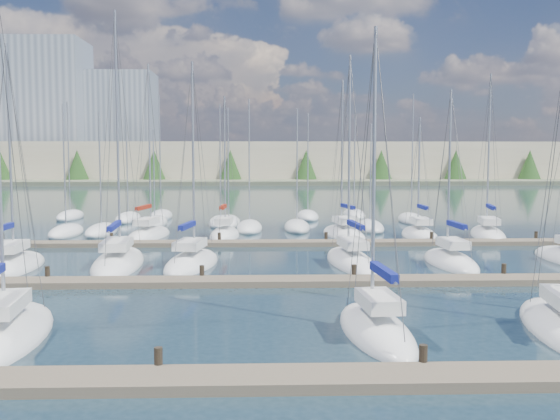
{
  "coord_description": "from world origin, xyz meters",
  "views": [
    {
      "loc": [
        -0.93,
        -15.4,
        6.56
      ],
      "look_at": [
        0.0,
        14.0,
        4.0
      ],
      "focal_mm": 40.0,
      "sensor_mm": 36.0,
      "label": 1
    }
  ],
  "objects_px": {
    "sailboat_r": "(488,234)",
    "sailboat_n": "(148,235)",
    "sailboat_q": "(419,235)",
    "sailboat_j": "(192,263)",
    "sailboat_d": "(376,330)",
    "sailboat_h": "(10,266)",
    "sailboat_i": "(118,262)",
    "sailboat_k": "(351,261)",
    "sailboat_l": "(451,262)",
    "sailboat_o": "(225,235)",
    "sailboat_p": "(344,234)"
  },
  "relations": [
    {
      "from": "sailboat_r",
      "to": "sailboat_n",
      "type": "bearing_deg",
      "value": -169.41
    },
    {
      "from": "sailboat_q",
      "to": "sailboat_j",
      "type": "distance_m",
      "value": 21.18
    },
    {
      "from": "sailboat_d",
      "to": "sailboat_n",
      "type": "xyz_separation_m",
      "value": [
        -13.27,
        27.87,
        0.01
      ]
    },
    {
      "from": "sailboat_h",
      "to": "sailboat_i",
      "type": "height_order",
      "value": "sailboat_i"
    },
    {
      "from": "sailboat_j",
      "to": "sailboat_i",
      "type": "xyz_separation_m",
      "value": [
        -4.44,
        0.32,
        0.01
      ]
    },
    {
      "from": "sailboat_n",
      "to": "sailboat_k",
      "type": "bearing_deg",
      "value": -32.77
    },
    {
      "from": "sailboat_r",
      "to": "sailboat_d",
      "type": "height_order",
      "value": "sailboat_r"
    },
    {
      "from": "sailboat_q",
      "to": "sailboat_k",
      "type": "bearing_deg",
      "value": -120.49
    },
    {
      "from": "sailboat_k",
      "to": "sailboat_l",
      "type": "xyz_separation_m",
      "value": [
        6.01,
        -0.35,
        -0.01
      ]
    },
    {
      "from": "sailboat_o",
      "to": "sailboat_p",
      "type": "relative_size",
      "value": 0.9
    },
    {
      "from": "sailboat_h",
      "to": "sailboat_n",
      "type": "height_order",
      "value": "sailboat_n"
    },
    {
      "from": "sailboat_l",
      "to": "sailboat_d",
      "type": "bearing_deg",
      "value": -118.4
    },
    {
      "from": "sailboat_p",
      "to": "sailboat_i",
      "type": "bearing_deg",
      "value": -149.12
    },
    {
      "from": "sailboat_d",
      "to": "sailboat_n",
      "type": "distance_m",
      "value": 30.86
    },
    {
      "from": "sailboat_r",
      "to": "sailboat_o",
      "type": "height_order",
      "value": "sailboat_r"
    },
    {
      "from": "sailboat_q",
      "to": "sailboat_d",
      "type": "xyz_separation_m",
      "value": [
        -8.65,
        -27.4,
        0.01
      ]
    },
    {
      "from": "sailboat_l",
      "to": "sailboat_i",
      "type": "height_order",
      "value": "sailboat_i"
    },
    {
      "from": "sailboat_k",
      "to": "sailboat_o",
      "type": "xyz_separation_m",
      "value": [
        -8.4,
        12.87,
        0.01
      ]
    },
    {
      "from": "sailboat_q",
      "to": "sailboat_h",
      "type": "xyz_separation_m",
      "value": [
        -27.48,
        -13.33,
        -0.0
      ]
    },
    {
      "from": "sailboat_r",
      "to": "sailboat_l",
      "type": "distance_m",
      "value": 14.69
    },
    {
      "from": "sailboat_j",
      "to": "sailboat_h",
      "type": "height_order",
      "value": "sailboat_h"
    },
    {
      "from": "sailboat_n",
      "to": "sailboat_h",
      "type": "bearing_deg",
      "value": -103.25
    },
    {
      "from": "sailboat_q",
      "to": "sailboat_k",
      "type": "distance_m",
      "value": 14.43
    },
    {
      "from": "sailboat_o",
      "to": "sailboat_j",
      "type": "bearing_deg",
      "value": -91.24
    },
    {
      "from": "sailboat_k",
      "to": "sailboat_p",
      "type": "xyz_separation_m",
      "value": [
        1.33,
        13.2,
        -0.0
      ]
    },
    {
      "from": "sailboat_h",
      "to": "sailboat_p",
      "type": "bearing_deg",
      "value": 30.62
    },
    {
      "from": "sailboat_j",
      "to": "sailboat_r",
      "type": "height_order",
      "value": "sailboat_r"
    },
    {
      "from": "sailboat_k",
      "to": "sailboat_h",
      "type": "bearing_deg",
      "value": 177.93
    },
    {
      "from": "sailboat_q",
      "to": "sailboat_p",
      "type": "bearing_deg",
      "value": 172.67
    },
    {
      "from": "sailboat_o",
      "to": "sailboat_i",
      "type": "height_order",
      "value": "sailboat_i"
    },
    {
      "from": "sailboat_i",
      "to": "sailboat_d",
      "type": "bearing_deg",
      "value": -54.21
    },
    {
      "from": "sailboat_j",
      "to": "sailboat_q",
      "type": "bearing_deg",
      "value": 45.15
    },
    {
      "from": "sailboat_k",
      "to": "sailboat_d",
      "type": "height_order",
      "value": "sailboat_k"
    },
    {
      "from": "sailboat_k",
      "to": "sailboat_i",
      "type": "relative_size",
      "value": 0.84
    },
    {
      "from": "sailboat_h",
      "to": "sailboat_i",
      "type": "xyz_separation_m",
      "value": [
        6.04,
        1.01,
        0.01
      ]
    },
    {
      "from": "sailboat_k",
      "to": "sailboat_i",
      "type": "bearing_deg",
      "value": 174.95
    },
    {
      "from": "sailboat_k",
      "to": "sailboat_r",
      "type": "xyz_separation_m",
      "value": [
        13.04,
        12.55,
        0.0
      ]
    },
    {
      "from": "sailboat_k",
      "to": "sailboat_h",
      "type": "xyz_separation_m",
      "value": [
        -20.09,
        -0.94,
        -0.01
      ]
    },
    {
      "from": "sailboat_h",
      "to": "sailboat_j",
      "type": "bearing_deg",
      "value": 0.99
    },
    {
      "from": "sailboat_o",
      "to": "sailboat_i",
      "type": "distance_m",
      "value": 13.99
    },
    {
      "from": "sailboat_r",
      "to": "sailboat_p",
      "type": "relative_size",
      "value": 1.03
    },
    {
      "from": "sailboat_q",
      "to": "sailboat_p",
      "type": "distance_m",
      "value": 6.11
    },
    {
      "from": "sailboat_i",
      "to": "sailboat_d",
      "type": "xyz_separation_m",
      "value": [
        12.79,
        -15.09,
        -0.0
      ]
    },
    {
      "from": "sailboat_j",
      "to": "sailboat_o",
      "type": "relative_size",
      "value": 1.07
    },
    {
      "from": "sailboat_l",
      "to": "sailboat_d",
      "type": "xyz_separation_m",
      "value": [
        -7.27,
        -14.66,
        0.01
      ]
    },
    {
      "from": "sailboat_i",
      "to": "sailboat_l",
      "type": "bearing_deg",
      "value": -5.72
    },
    {
      "from": "sailboat_j",
      "to": "sailboat_i",
      "type": "relative_size",
      "value": 0.81
    },
    {
      "from": "sailboat_r",
      "to": "sailboat_n",
      "type": "xyz_separation_m",
      "value": [
        -27.57,
        0.3,
        0.01
      ]
    },
    {
      "from": "sailboat_q",
      "to": "sailboat_n",
      "type": "relative_size",
      "value": 0.71
    },
    {
      "from": "sailboat_p",
      "to": "sailboat_l",
      "type": "bearing_deg",
      "value": -80.55
    }
  ]
}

